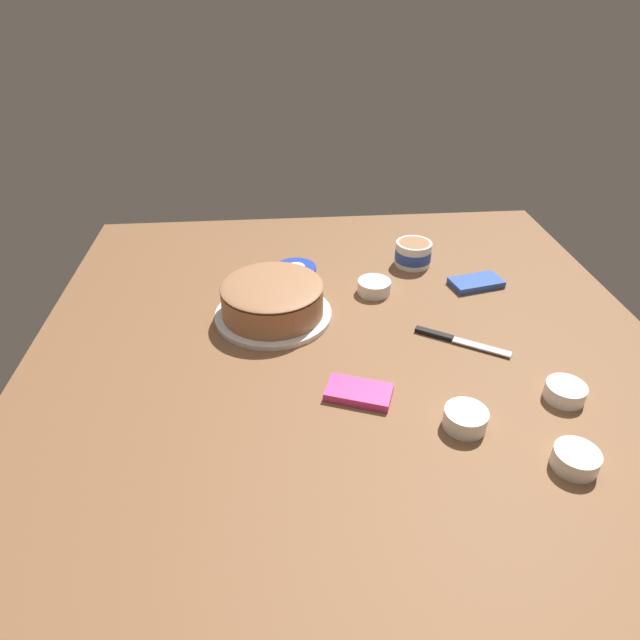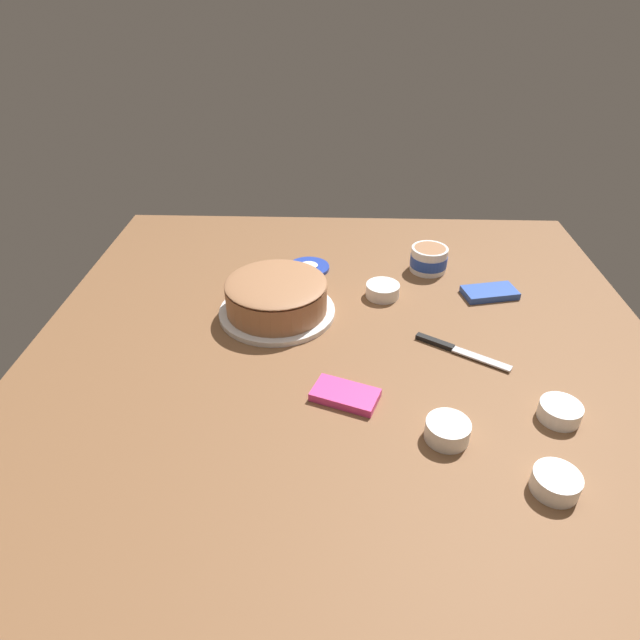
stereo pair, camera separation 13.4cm
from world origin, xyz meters
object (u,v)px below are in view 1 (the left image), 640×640
(sprinkle_bowl_rainbow, at_px, (374,286))
(candy_box_lower, at_px, (476,283))
(candy_box_upper, at_px, (360,392))
(frosting_tub_lid, at_px, (295,268))
(sprinkle_bowl_orange, at_px, (565,391))
(frosting_tub, at_px, (413,253))
(spreading_knife, at_px, (453,339))
(sprinkle_bowl_pink, at_px, (465,418))
(sprinkle_bowl_green, at_px, (576,459))
(frosted_cake, at_px, (273,300))

(sprinkle_bowl_rainbow, bearing_deg, candy_box_lower, -177.33)
(candy_box_upper, bearing_deg, candy_box_lower, -111.90)
(frosting_tub_lid, xyz_separation_m, sprinkle_bowl_orange, (-0.54, 0.62, 0.01))
(frosting_tub, relative_size, sprinkle_bowl_rainbow, 1.19)
(sprinkle_bowl_orange, bearing_deg, spreading_knife, -51.85)
(sprinkle_bowl_pink, height_order, candy_box_lower, sprinkle_bowl_pink)
(frosting_tub_lid, bearing_deg, sprinkle_bowl_green, 120.59)
(frosting_tub_lid, xyz_separation_m, sprinkle_bowl_green, (-0.48, 0.81, 0.01))
(spreading_knife, relative_size, sprinkle_bowl_rainbow, 2.26)
(sprinkle_bowl_green, distance_m, candy_box_lower, 0.67)
(spreading_knife, bearing_deg, sprinkle_bowl_pink, 77.75)
(candy_box_upper, bearing_deg, frosted_cake, -40.56)
(frosting_tub, xyz_separation_m, spreading_knife, (-0.01, 0.41, -0.03))
(spreading_knife, height_order, sprinkle_bowl_green, sprinkle_bowl_green)
(frosting_tub, distance_m, sprinkle_bowl_rainbow, 0.22)
(sprinkle_bowl_orange, bearing_deg, frosting_tub, -73.75)
(frosted_cake, xyz_separation_m, sprinkle_bowl_rainbow, (-0.28, -0.10, -0.03))
(sprinkle_bowl_rainbow, bearing_deg, frosted_cake, 19.50)
(sprinkle_bowl_orange, height_order, candy_box_lower, sprinkle_bowl_orange)
(frosted_cake, relative_size, sprinkle_bowl_pink, 3.51)
(candy_box_upper, bearing_deg, frosting_tub, -92.58)
(sprinkle_bowl_green, bearing_deg, sprinkle_bowl_rainbow, -68.14)
(sprinkle_bowl_pink, bearing_deg, frosting_tub_lid, -65.96)
(frosted_cake, xyz_separation_m, sprinkle_bowl_pink, (-0.38, 0.44, -0.03))
(spreading_knife, bearing_deg, frosting_tub_lid, -47.37)
(sprinkle_bowl_green, bearing_deg, sprinkle_bowl_orange, -110.35)
(frosting_tub_lid, height_order, candy_box_lower, candy_box_lower)
(sprinkle_bowl_rainbow, height_order, sprinkle_bowl_green, same)
(frosting_tub, bearing_deg, frosted_cake, 31.06)
(sprinkle_bowl_orange, bearing_deg, candy_box_upper, -5.86)
(frosting_tub_lid, bearing_deg, frosted_cake, 74.53)
(spreading_knife, distance_m, candy_box_upper, 0.31)
(sprinkle_bowl_rainbow, bearing_deg, sprinkle_bowl_green, 111.86)
(frosting_tub_lid, bearing_deg, candy_box_lower, 164.96)
(frosted_cake, bearing_deg, candy_box_lower, -168.90)
(frosting_tub, bearing_deg, sprinkle_bowl_pink, 85.57)
(frosted_cake, xyz_separation_m, sprinkle_bowl_green, (-0.55, 0.55, -0.03))
(frosted_cake, distance_m, frosting_tub, 0.50)
(frosting_tub_lid, distance_m, sprinkle_bowl_green, 0.94)
(spreading_knife, height_order, candy_box_upper, candy_box_upper)
(sprinkle_bowl_pink, height_order, sprinkle_bowl_rainbow, sprinkle_bowl_pink)
(frosting_tub_lid, distance_m, candy_box_upper, 0.59)
(spreading_knife, bearing_deg, frosting_tub, -88.80)
(frosting_tub_lid, distance_m, spreading_knife, 0.54)
(frosting_tub_lid, xyz_separation_m, candy_box_upper, (-0.11, 0.58, 0.00))
(frosting_tub, relative_size, candy_box_upper, 0.79)
(sprinkle_bowl_pink, distance_m, sprinkle_bowl_green, 0.21)
(sprinkle_bowl_green, relative_size, candy_box_lower, 0.57)
(sprinkle_bowl_pink, xyz_separation_m, candy_box_upper, (0.20, -0.11, -0.01))
(spreading_knife, xyz_separation_m, sprinkle_bowl_orange, (-0.18, 0.22, 0.01))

